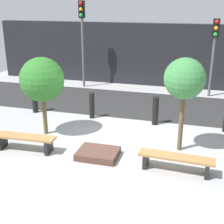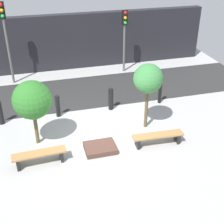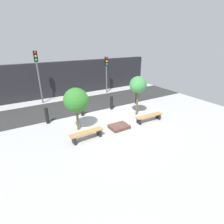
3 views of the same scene
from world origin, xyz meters
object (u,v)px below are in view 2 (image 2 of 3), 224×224
at_px(bollard_far_left, 0,113).
at_px(traffic_light_mid_west, 125,30).
at_px(bollard_left, 58,106).
at_px(bollard_right, 160,92).
at_px(bench_left, 40,156).
at_px(tree_behind_left_bench, 32,100).
at_px(planter_bed, 100,148).
at_px(bollard_center, 111,99).
at_px(tree_behind_right_bench, 148,79).
at_px(bench_right, 158,137).
at_px(traffic_light_west, 5,29).

distance_m(bollard_far_left, traffic_light_mid_west, 7.90).
xyz_separation_m(bollard_left, bollard_right, (4.66, 0.00, 0.05)).
relative_size(bench_left, bollard_left, 1.91).
relative_size(tree_behind_left_bench, bollard_left, 2.60).
xyz_separation_m(bench_left, bollard_far_left, (-1.35, 3.04, 0.18)).
bearing_deg(traffic_light_mid_west, tree_behind_left_bench, -131.49).
relative_size(planter_bed, bollard_center, 1.11).
distance_m(bench_left, tree_behind_left_bench, 1.94).
relative_size(bench_left, traffic_light_mid_west, 0.54).
height_order(bollard_left, bollard_right, bollard_right).
distance_m(bollard_left, bollard_center, 2.33).
bearing_deg(traffic_light_mid_west, bench_left, -125.98).
distance_m(tree_behind_right_bench, bollard_right, 2.72).
bearing_deg(bench_right, bench_left, -177.07).
relative_size(bench_left, bollard_far_left, 1.78).
distance_m(tree_behind_left_bench, bollard_center, 3.96).
height_order(bench_right, tree_behind_left_bench, tree_behind_left_bench).
distance_m(bollard_far_left, bollard_right, 6.98).
xyz_separation_m(planter_bed, bollard_far_left, (-3.49, 2.84, 0.42)).
bearing_deg(traffic_light_west, bench_left, -82.95).
xyz_separation_m(bollard_far_left, bollard_center, (4.66, 0.00, -0.02)).
distance_m(planter_bed, bollard_left, 3.09).
xyz_separation_m(bench_right, bollard_center, (-0.98, 3.04, 0.18)).
bearing_deg(planter_bed, traffic_light_west, 113.61).
height_order(bollard_right, traffic_light_west, traffic_light_west).
relative_size(bench_left, bollard_right, 1.74).
distance_m(bench_right, bollard_center, 3.19).
height_order(planter_bed, bollard_center, bollard_center).
xyz_separation_m(bollard_far_left, bollard_left, (2.33, 0.00, -0.03)).
bearing_deg(bollard_far_left, tree_behind_right_bench, -17.37).
bearing_deg(bench_left, bollard_right, 25.39).
xyz_separation_m(traffic_light_west, traffic_light_mid_west, (6.04, -0.00, -0.46)).
bearing_deg(bench_left, bench_right, -2.93).
bearing_deg(bollard_far_left, bollard_left, 0.00).
bearing_deg(bench_right, planter_bed, 177.60).
bearing_deg(traffic_light_mid_west, tree_behind_right_bench, -98.56).
relative_size(bollard_right, traffic_light_west, 0.26).
height_order(bench_left, tree_behind_right_bench, tree_behind_right_bench).
relative_size(bench_right, traffic_light_mid_west, 0.57).
bearing_deg(bollard_left, bollard_right, 0.00).
height_order(bench_left, traffic_light_west, traffic_light_west).
xyz_separation_m(bench_left, traffic_light_mid_west, (5.16, 7.11, 2.02)).
relative_size(bench_right, planter_bed, 1.73).
height_order(bench_right, traffic_light_west, traffic_light_west).
xyz_separation_m(bollard_center, traffic_light_mid_west, (1.86, 4.07, 1.85)).
distance_m(tree_behind_left_bench, traffic_light_west, 5.99).
bearing_deg(planter_bed, bollard_right, 39.08).
bearing_deg(traffic_light_west, bollard_right, -32.04).
distance_m(tree_behind_left_bench, bollard_left, 2.41).
bearing_deg(tree_behind_right_bench, planter_bed, -153.37).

